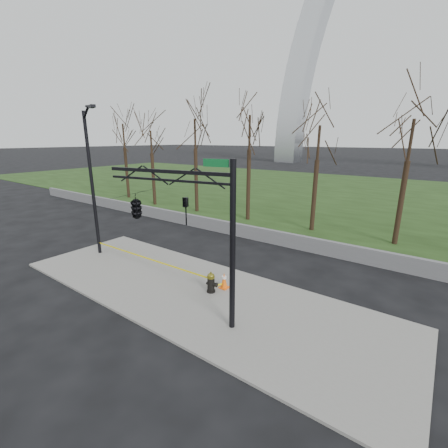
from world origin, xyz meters
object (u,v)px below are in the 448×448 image
Objects in this scene: fire_hydrant at (211,283)px; traffic_signal_mast at (152,208)px; street_light at (92,175)px; traffic_cone at (224,280)px.

fire_hydrant is 0.16× the size of traffic_signal_mast.
street_light is at bearing 154.15° from traffic_signal_mast.
fire_hydrant is at bearing 20.58° from street_light.
fire_hydrant reaches higher than traffic_cone.
fire_hydrant is 0.67m from traffic_cone.
traffic_cone is 0.09× the size of street_light.
fire_hydrant is 4.32m from traffic_signal_mast.
street_light reaches higher than traffic_cone.
street_light reaches higher than traffic_signal_mast.
traffic_cone is 0.12× the size of traffic_signal_mast.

